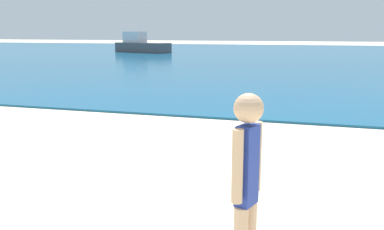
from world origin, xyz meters
The scene contains 3 objects.
water centered at (0.00, 41.91, 0.03)m, with size 160.00×60.00×0.06m, color #14567F.
person_standing centered at (1.94, 4.98, 0.98)m, with size 0.23×0.38×1.72m.
boat_far centered at (-15.11, 42.03, 0.79)m, with size 6.49×4.07×2.10m.
Camera 1 is at (2.41, 1.94, 2.17)m, focal length 38.82 mm.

